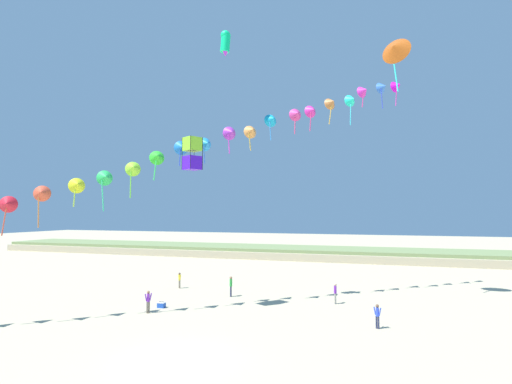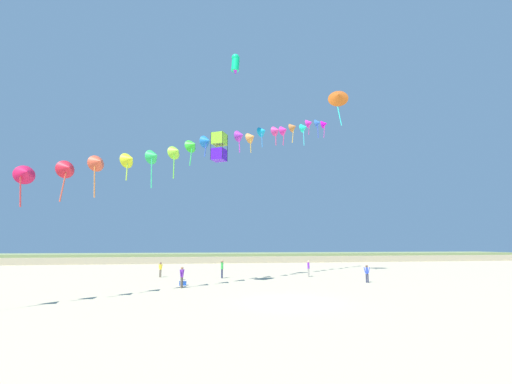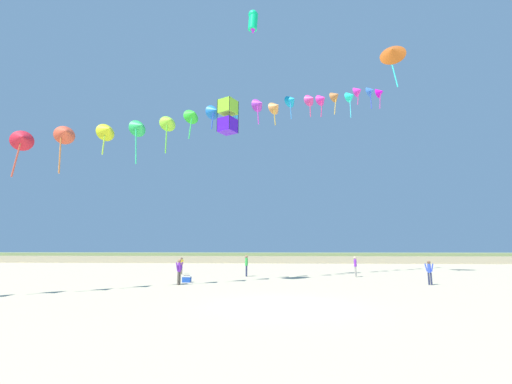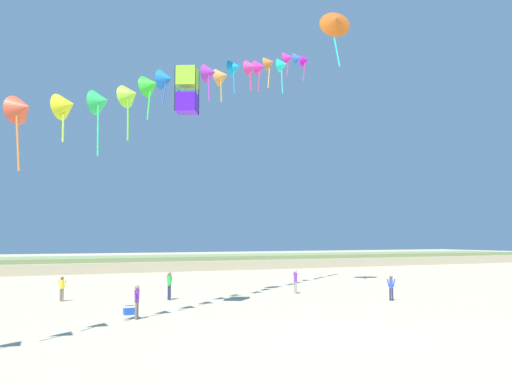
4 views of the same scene
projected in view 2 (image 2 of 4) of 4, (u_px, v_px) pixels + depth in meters
ground_plane at (291, 302)px, 19.92m from camera, size 240.00×240.00×0.00m
dune_ridge at (226, 257)px, 65.91m from camera, size 120.00×11.82×1.62m
person_near_left at (160, 269)px, 35.04m from camera, size 0.48×0.36×1.51m
person_near_right at (182, 276)px, 26.47m from camera, size 0.38×0.51×1.62m
person_mid_center at (367, 272)px, 30.18m from camera, size 0.51×0.30×1.52m
person_far_left at (222, 268)px, 34.08m from camera, size 0.24×0.61×1.75m
person_far_right at (308, 267)px, 35.59m from camera, size 0.23×0.58×1.65m
kite_banner_string at (232, 139)px, 32.16m from camera, size 28.87×24.39×20.15m
large_kite_low_lead at (338, 96)px, 41.40m from camera, size 2.82×2.29×5.04m
large_kite_mid_trail at (219, 147)px, 29.85m from camera, size 1.52×1.52×2.45m
large_kite_high_solo at (235, 63)px, 33.96m from camera, size 1.02×0.95×2.12m
beach_cooler at (183, 283)px, 28.09m from camera, size 0.58×0.41×0.46m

